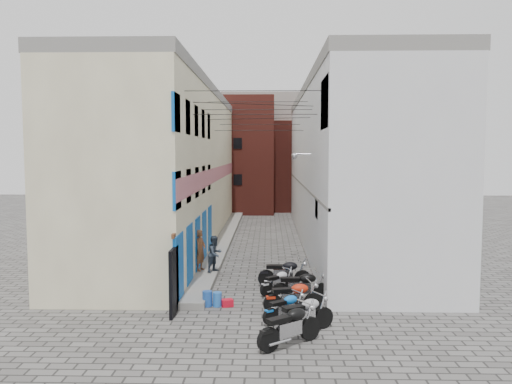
# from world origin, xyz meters

# --- Properties ---
(ground) EXTENTS (90.00, 90.00, 0.00)m
(ground) POSITION_xyz_m (0.00, 0.00, 0.00)
(ground) COLOR #4E4C4A
(ground) RESTS_ON ground
(plinth) EXTENTS (0.90, 26.00, 0.25)m
(plinth) POSITION_xyz_m (-2.05, 13.00, 0.12)
(plinth) COLOR gray
(plinth) RESTS_ON ground
(building_left) EXTENTS (5.10, 27.00, 9.00)m
(building_left) POSITION_xyz_m (-4.98, 12.95, 4.50)
(building_left) COLOR #C4BA94
(building_left) RESTS_ON ground
(building_right) EXTENTS (5.94, 26.00, 9.00)m
(building_right) POSITION_xyz_m (5.00, 13.00, 4.51)
(building_right) COLOR silver
(building_right) RESTS_ON ground
(building_far_brick_left) EXTENTS (6.00, 6.00, 10.00)m
(building_far_brick_left) POSITION_xyz_m (-2.00, 28.00, 5.00)
(building_far_brick_left) COLOR maroon
(building_far_brick_left) RESTS_ON ground
(building_far_brick_right) EXTENTS (5.00, 6.00, 8.00)m
(building_far_brick_right) POSITION_xyz_m (3.00, 30.00, 4.00)
(building_far_brick_right) COLOR maroon
(building_far_brick_right) RESTS_ON ground
(building_far_concrete) EXTENTS (8.00, 5.00, 11.00)m
(building_far_concrete) POSITION_xyz_m (0.00, 34.00, 5.50)
(building_far_concrete) COLOR gray
(building_far_concrete) RESTS_ON ground
(far_shopfront) EXTENTS (2.00, 0.30, 2.40)m
(far_shopfront) POSITION_xyz_m (0.00, 25.20, 1.20)
(far_shopfront) COLOR black
(far_shopfront) RESTS_ON ground
(overhead_wires) EXTENTS (5.80, 13.02, 1.32)m
(overhead_wires) POSITION_xyz_m (0.00, 7.64, 7.12)
(overhead_wires) COLOR black
(overhead_wires) RESTS_ON ground
(motorcycle_a) EXTENTS (2.11, 1.83, 1.24)m
(motorcycle_a) POSITION_xyz_m (1.14, -2.96, 0.62)
(motorcycle_a) COLOR black
(motorcycle_a) RESTS_ON ground
(motorcycle_b) EXTENTS (2.10, 1.63, 1.19)m
(motorcycle_b) POSITION_xyz_m (1.60, -1.92, 0.60)
(motorcycle_b) COLOR #99989D
(motorcycle_b) RESTS_ON ground
(motorcycle_c) EXTENTS (1.70, 1.42, 0.99)m
(motorcycle_c) POSITION_xyz_m (1.10, -1.00, 0.49)
(motorcycle_c) COLOR blue
(motorcycle_c) RESTS_ON ground
(motorcycle_d) EXTENTS (2.10, 1.01, 1.17)m
(motorcycle_d) POSITION_xyz_m (1.38, -0.10, 0.58)
(motorcycle_d) COLOR #B5230C
(motorcycle_d) RESTS_ON ground
(motorcycle_e) EXTENTS (2.14, 0.74, 1.23)m
(motorcycle_e) POSITION_xyz_m (1.71, 1.12, 0.61)
(motorcycle_e) COLOR black
(motorcycle_e) RESTS_ON ground
(motorcycle_f) EXTENTS (1.63, 1.52, 0.98)m
(motorcycle_f) POSITION_xyz_m (0.92, 2.09, 0.49)
(motorcycle_f) COLOR silver
(motorcycle_f) RESTS_ON ground
(motorcycle_g) EXTENTS (2.09, 0.66, 1.21)m
(motorcycle_g) POSITION_xyz_m (1.18, 3.09, 0.61)
(motorcycle_g) COLOR black
(motorcycle_g) RESTS_ON ground
(person_a) EXTENTS (0.59, 0.74, 1.75)m
(person_a) POSITION_xyz_m (-2.35, 4.65, 1.12)
(person_a) COLOR brown
(person_a) RESTS_ON plinth
(person_b) EXTENTS (0.90, 0.94, 1.53)m
(person_b) POSITION_xyz_m (-1.70, 4.44, 1.02)
(person_b) COLOR #2B3441
(person_b) RESTS_ON plinth
(water_jug_near) EXTENTS (0.40, 0.40, 0.53)m
(water_jug_near) POSITION_xyz_m (-1.55, 0.50, 0.26)
(water_jug_near) COLOR #2251AC
(water_jug_near) RESTS_ON ground
(water_jug_far) EXTENTS (0.35, 0.35, 0.49)m
(water_jug_far) POSITION_xyz_m (-1.21, 0.50, 0.25)
(water_jug_far) COLOR blue
(water_jug_far) RESTS_ON ground
(red_crate) EXTENTS (0.46, 0.40, 0.24)m
(red_crate) POSITION_xyz_m (-0.86, 0.50, 0.12)
(red_crate) COLOR red
(red_crate) RESTS_ON ground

